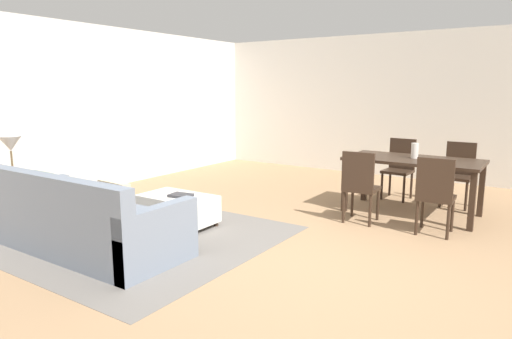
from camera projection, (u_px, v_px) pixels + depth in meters
The scene contains 15 objects.
ground_plane at pixel (303, 266), 4.36m from camera, with size 10.80×10.80×0.00m, color #9E7A56.
wall_back at pixel (434, 107), 8.21m from camera, with size 9.00×0.12×2.70m, color silver.
wall_left at pixel (61, 110), 6.99m from camera, with size 0.12×11.00×2.70m, color silver.
area_rug at pixel (137, 236), 5.23m from camera, with size 3.00×2.80×0.01m, color slate.
couch at pixel (83, 224), 4.73m from camera, with size 2.25×0.95×0.86m.
ottoman_table at pixel (178, 208), 5.59m from camera, with size 0.92×0.57×0.38m.
side_table at pixel (15, 189), 5.53m from camera, with size 0.40×0.40×0.59m.
table_lamp at pixel (10, 146), 5.44m from camera, with size 0.26×0.26×0.53m.
dining_table at pixel (413, 165), 6.05m from camera, with size 1.73×0.88×0.76m.
dining_chair_near_left at pixel (360, 183), 5.64m from camera, with size 0.42×0.42×0.92m.
dining_chair_near_right at pixel (435, 192), 5.17m from camera, with size 0.42×0.42×0.92m.
dining_chair_far_left at pixel (400, 165), 6.95m from camera, with size 0.42×0.42×0.92m.
dining_chair_far_right at pixel (459, 170), 6.50m from camera, with size 0.41×0.41×0.92m.
vase_centerpiece at pixel (415, 151), 6.03m from camera, with size 0.09×0.09×0.21m, color silver.
book_on_ottoman at pixel (181, 195), 5.50m from camera, with size 0.26×0.20×0.03m, color #333338.
Camera 1 is at (1.92, -3.68, 1.69)m, focal length 31.72 mm.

